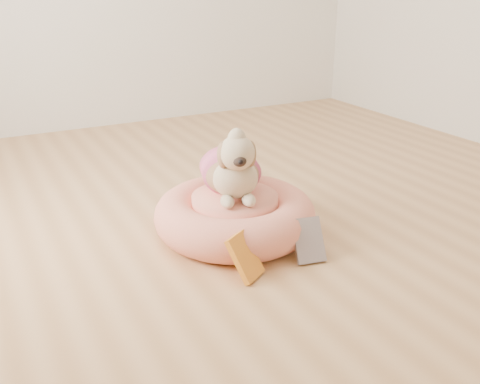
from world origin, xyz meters
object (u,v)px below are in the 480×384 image
pet_bed (235,215)px  book_yellow (245,257)px  dog (232,157)px  book_white (309,240)px

pet_bed → book_yellow: bearing=-111.6°
dog → book_white: bearing=-50.1°
pet_bed → book_yellow: pet_bed is taller
dog → book_white: size_ratio=2.45×
pet_bed → dog: bearing=86.9°
pet_bed → dog: 0.27m
book_white → book_yellow: bearing=-167.4°
pet_bed → book_white: bearing=-65.7°
book_yellow → dog: bearing=38.1°
book_yellow → pet_bed: bearing=36.7°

